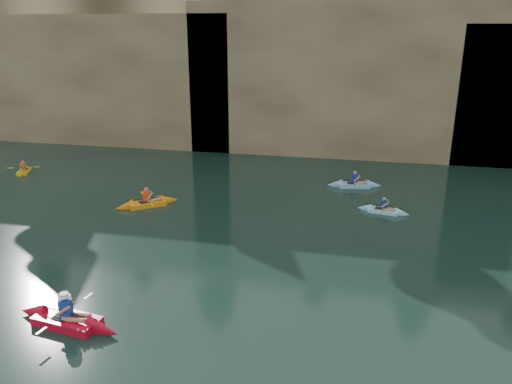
# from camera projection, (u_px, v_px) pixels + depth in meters

# --- Properties ---
(ground) EXTENTS (160.00, 160.00, 0.00)m
(ground) POSITION_uv_depth(u_px,v_px,m) (261.00, 312.00, 17.03)
(ground) COLOR black
(ground) RESTS_ON ground
(cliff) EXTENTS (70.00, 16.00, 12.00)m
(cliff) POSITION_uv_depth(u_px,v_px,m) (333.00, 66.00, 42.92)
(cliff) COLOR tan
(cliff) RESTS_ON ground
(cliff_slab_west) EXTENTS (26.00, 2.40, 10.56)m
(cliff_slab_west) POSITION_uv_depth(u_px,v_px,m) (77.00, 78.00, 40.38)
(cliff_slab_west) COLOR #9C8B5E
(cliff_slab_west) RESTS_ON ground
(cliff_slab_center) EXTENTS (24.00, 2.40, 11.40)m
(cliff_slab_center) POSITION_uv_depth(u_px,v_px,m) (353.00, 79.00, 35.75)
(cliff_slab_center) COLOR #9C8B5E
(cliff_slab_center) RESTS_ON ground
(sea_cave_west) EXTENTS (4.50, 1.00, 4.00)m
(sea_cave_west) POSITION_uv_depth(u_px,v_px,m) (100.00, 121.00, 40.41)
(sea_cave_west) COLOR black
(sea_cave_west) RESTS_ON ground
(sea_cave_center) EXTENTS (3.50, 1.00, 3.20)m
(sea_cave_center) POSITION_uv_depth(u_px,v_px,m) (269.00, 133.00, 37.67)
(sea_cave_center) COLOR black
(sea_cave_center) RESTS_ON ground
(sea_cave_east) EXTENTS (5.00, 1.00, 4.50)m
(sea_cave_east) POSITION_uv_depth(u_px,v_px,m) (467.00, 133.00, 34.60)
(sea_cave_east) COLOR black
(sea_cave_east) RESTS_ON ground
(main_kayaker) EXTENTS (3.99, 2.61, 1.46)m
(main_kayaker) POSITION_uv_depth(u_px,v_px,m) (67.00, 320.00, 16.23)
(main_kayaker) COLOR red
(main_kayaker) RESTS_ON ground
(kayaker_orange) EXTENTS (3.17, 2.76, 1.31)m
(kayaker_orange) POSITION_uv_depth(u_px,v_px,m) (147.00, 203.00, 27.04)
(kayaker_orange) COLOR orange
(kayaker_orange) RESTS_ON ground
(kayaker_ltblue_near) EXTENTS (2.77, 2.10, 1.06)m
(kayaker_ltblue_near) POSITION_uv_depth(u_px,v_px,m) (383.00, 210.00, 26.08)
(kayaker_ltblue_near) COLOR #98DDFF
(kayaker_ltblue_near) RESTS_ON ground
(kayaker_yellow) EXTENTS (1.96, 2.58, 1.03)m
(kayaker_yellow) POSITION_uv_depth(u_px,v_px,m) (24.00, 171.00, 33.18)
(kayaker_yellow) COLOR yellow
(kayaker_yellow) RESTS_ON ground
(kayaker_ltblue_mid) EXTENTS (3.36, 2.44, 1.25)m
(kayaker_ltblue_mid) POSITION_uv_depth(u_px,v_px,m) (354.00, 185.00, 30.24)
(kayaker_ltblue_mid) COLOR #84B6DC
(kayaker_ltblue_mid) RESTS_ON ground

